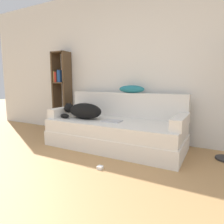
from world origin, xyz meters
TOP-DOWN VIEW (x-y plane):
  - wall_back at (0.00, 2.88)m, footprint 7.22×0.06m
  - couch at (-0.01, 2.26)m, footprint 2.13×0.93m
  - couch_backrest at (-0.01, 2.66)m, footprint 2.09×0.15m
  - couch_arm_left at (-1.01, 2.25)m, footprint 0.15×0.74m
  - couch_arm_right at (0.98, 2.25)m, footprint 0.15×0.74m
  - dog at (-0.56, 2.17)m, footprint 0.73×0.32m
  - laptop at (-0.02, 2.17)m, footprint 0.30×0.20m
  - throw_pillow at (0.10, 2.66)m, footprint 0.45×0.17m
  - bookshelf at (-1.49, 2.70)m, footprint 0.33×0.26m
  - power_adapter at (0.21, 1.44)m, footprint 0.06×0.06m

SIDE VIEW (x-z plane):
  - power_adapter at x=0.21m, z-range 0.00..0.04m
  - couch at x=-0.01m, z-range 0.00..0.42m
  - laptop at x=-0.02m, z-range 0.43..0.44m
  - couch_arm_left at x=-1.01m, z-range 0.43..0.58m
  - couch_arm_right at x=0.98m, z-range 0.43..0.58m
  - dog at x=-0.56m, z-range 0.43..0.69m
  - couch_backrest at x=-0.01m, z-range 0.43..0.85m
  - throw_pillow at x=0.10m, z-range 0.85..0.97m
  - bookshelf at x=-1.49m, z-range 0.10..1.73m
  - wall_back at x=0.00m, z-range 0.00..2.70m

